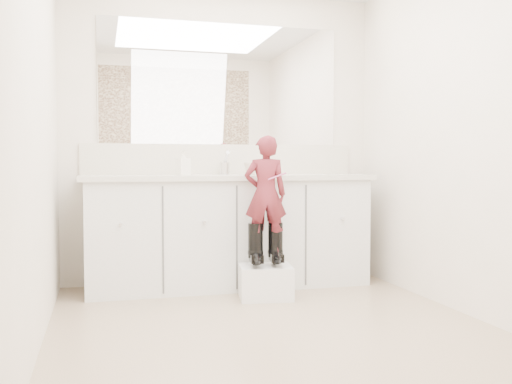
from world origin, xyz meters
name	(u,v)px	position (x,y,z in m)	size (l,w,h in m)	color
floor	(274,329)	(0.00, 0.00, 0.00)	(3.00, 3.00, 0.00)	#917D5F
wall_back	(221,137)	(0.00, 1.50, 1.20)	(2.60, 2.60, 0.00)	beige
wall_front	(408,96)	(0.00, -1.50, 1.20)	(2.60, 2.60, 0.00)	beige
wall_left	(36,121)	(-1.30, 0.00, 1.20)	(3.00, 3.00, 0.00)	beige
wall_right	(467,129)	(1.30, 0.00, 1.20)	(3.00, 3.00, 0.00)	beige
vanity_cabinet	(229,233)	(0.00, 1.23, 0.42)	(2.20, 0.55, 0.85)	silver
countertop	(229,177)	(0.00, 1.21, 0.87)	(2.28, 0.58, 0.04)	beige
backsplash	(222,159)	(0.00, 1.49, 1.02)	(2.28, 0.03, 0.25)	beige
mirror	(222,84)	(0.00, 1.49, 1.64)	(2.00, 0.02, 1.00)	white
faucet	(225,168)	(0.00, 1.38, 0.94)	(0.08, 0.08, 0.10)	silver
cup	(250,168)	(0.18, 1.23, 0.94)	(0.11, 0.11, 0.10)	#C2B09B
soap_bottle	(183,163)	(-0.37, 1.17, 0.99)	(0.09, 0.09, 0.19)	white
step_stool	(265,282)	(0.17, 0.75, 0.12)	(0.37, 0.31, 0.24)	white
boot_left	(256,245)	(0.09, 0.75, 0.39)	(0.11, 0.21, 0.31)	black
boot_right	(275,244)	(0.24, 0.75, 0.39)	(0.11, 0.21, 0.31)	black
toddler	(266,194)	(0.17, 0.75, 0.76)	(0.31, 0.20, 0.84)	#9E3038
toothbrush	(277,176)	(0.24, 0.69, 0.89)	(0.01, 0.01, 0.14)	#CA4E8A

